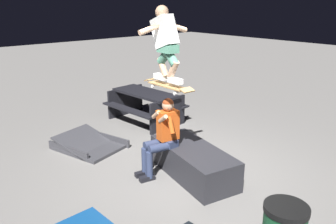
% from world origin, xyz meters
% --- Properties ---
extents(ground_plane, '(40.00, 40.00, 0.00)m').
position_xyz_m(ground_plane, '(0.00, 0.00, 0.00)').
color(ground_plane, slate).
extents(ledge_box_main, '(1.85, 1.08, 0.50)m').
position_xyz_m(ledge_box_main, '(-0.13, -0.01, 0.25)').
color(ledge_box_main, '#28282D').
rests_on(ledge_box_main, ground).
extents(person_sitting_on_ledge, '(0.59, 0.78, 1.34)m').
position_xyz_m(person_sitting_on_ledge, '(0.25, 0.34, 0.75)').
color(person_sitting_on_ledge, '#2D3856').
rests_on(person_sitting_on_ledge, ground).
extents(skateboard, '(1.03, 0.25, 0.13)m').
position_xyz_m(skateboard, '(0.07, 0.38, 1.60)').
color(skateboard, '#AD8451').
extents(skater_airborne, '(0.62, 0.89, 1.12)m').
position_xyz_m(skater_airborne, '(0.13, 0.38, 2.29)').
color(skater_airborne, white).
extents(kicker_ramp, '(1.43, 1.25, 0.36)m').
position_xyz_m(kicker_ramp, '(2.04, 0.77, 0.06)').
color(kicker_ramp, '#38383D').
rests_on(kicker_ramp, ground).
extents(picnic_table_back, '(1.80, 1.47, 0.75)m').
position_xyz_m(picnic_table_back, '(2.60, -1.10, 0.50)').
color(picnic_table_back, black).
rests_on(picnic_table_back, ground).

